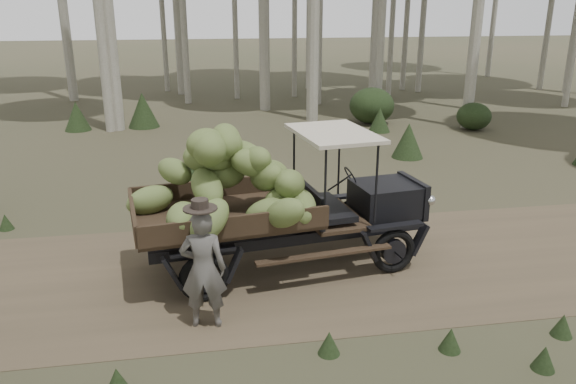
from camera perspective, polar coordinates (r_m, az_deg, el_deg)
The scene contains 5 objects.
ground at distance 8.94m, azimuth 1.25°, elevation -7.82°, with size 120.00×120.00×0.00m, color #473D2B.
dirt_track at distance 8.93m, azimuth 1.25°, elevation -7.79°, with size 70.00×4.00×0.01m, color brown.
banana_truck at distance 8.36m, azimuth -3.05°, elevation 0.26°, with size 4.89×2.60×2.39m.
farmer at distance 7.20m, azimuth -8.60°, elevation -7.62°, with size 0.63×0.48×1.73m.
undergrowth at distance 9.71m, azimuth 1.58°, elevation -2.23°, with size 18.53×21.83×1.29m.
Camera 1 is at (-1.52, -7.85, 3.99)m, focal length 35.00 mm.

